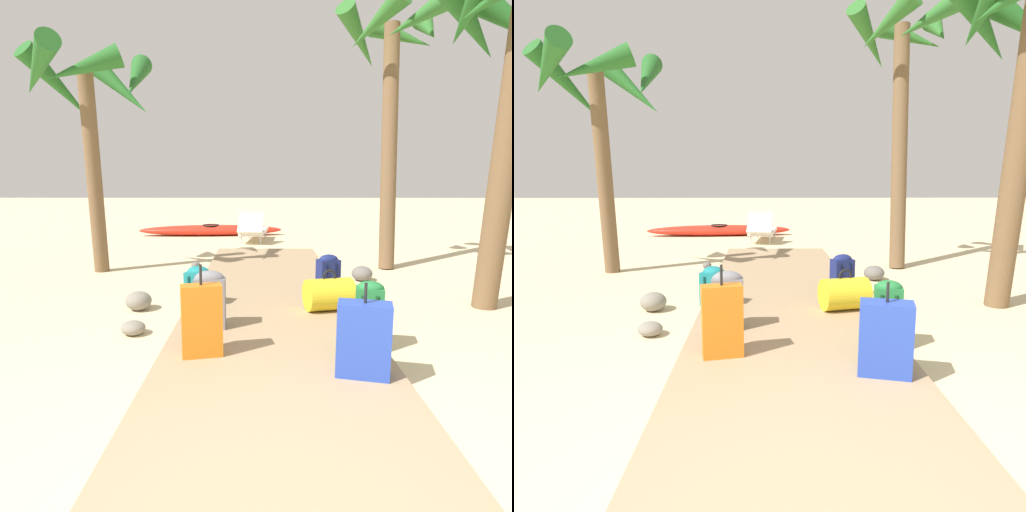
# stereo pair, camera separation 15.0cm
# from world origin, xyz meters

# --- Properties ---
(ground_plane) EXTENTS (60.00, 60.00, 0.00)m
(ground_plane) POSITION_xyz_m (0.00, 3.15, 0.00)
(ground_plane) COLOR beige
(boardwalk) EXTENTS (2.07, 7.88, 0.08)m
(boardwalk) POSITION_xyz_m (0.00, 3.94, 0.04)
(boardwalk) COLOR tan
(boardwalk) RESTS_ON ground
(backpack_grey) EXTENTS (0.33, 0.21, 0.61)m
(backpack_grey) POSITION_xyz_m (-0.65, 2.68, 0.40)
(backpack_grey) COLOR slate
(backpack_grey) RESTS_ON boardwalk
(suitcase_orange) EXTENTS (0.38, 0.23, 0.83)m
(suitcase_orange) POSITION_xyz_m (-0.64, 1.94, 0.40)
(suitcase_orange) COLOR orange
(suitcase_orange) RESTS_ON boardwalk
(duffel_bag_yellow) EXTENTS (0.62, 0.49, 0.49)m
(duffel_bag_yellow) POSITION_xyz_m (0.69, 3.32, 0.27)
(duffel_bag_yellow) COLOR gold
(duffel_bag_yellow) RESTS_ON boardwalk
(backpack_green) EXTENTS (0.29, 0.26, 0.60)m
(backpack_green) POSITION_xyz_m (0.91, 2.28, 0.40)
(backpack_green) COLOR #237538
(backpack_green) RESTS_ON boardwalk
(suitcase_blue) EXTENTS (0.46, 0.31, 0.76)m
(suitcase_blue) POSITION_xyz_m (0.69, 1.56, 0.38)
(suitcase_blue) COLOR #2847B7
(suitcase_blue) RESTS_ON boardwalk
(backpack_teal) EXTENTS (0.35, 0.31, 0.49)m
(backpack_teal) POSITION_xyz_m (-0.89, 3.53, 0.34)
(backpack_teal) COLOR #197A7F
(backpack_teal) RESTS_ON boardwalk
(backpack_navy) EXTENTS (0.33, 0.28, 0.53)m
(backpack_navy) POSITION_xyz_m (0.81, 4.13, 0.36)
(backpack_navy) COLOR navy
(backpack_navy) RESTS_ON boardwalk
(palm_tree_far_left) EXTENTS (2.21, 2.28, 3.79)m
(palm_tree_far_left) POSITION_xyz_m (-2.92, 5.78, 2.93)
(palm_tree_far_left) COLOR brown
(palm_tree_far_left) RESTS_ON ground
(palm_tree_far_right) EXTENTS (1.93, 2.02, 4.63)m
(palm_tree_far_right) POSITION_xyz_m (2.16, 6.30, 3.53)
(palm_tree_far_right) COLOR brown
(palm_tree_far_right) RESTS_ON ground
(lounge_chair) EXTENTS (0.79, 1.61, 0.78)m
(lounge_chair) POSITION_xyz_m (-0.30, 9.44, 0.33)
(lounge_chair) COLOR white
(lounge_chair) RESTS_ON ground
(kayak) EXTENTS (4.07, 0.96, 0.31)m
(kayak) POSITION_xyz_m (-1.52, 10.68, 0.15)
(kayak) COLOR red
(kayak) RESTS_ON ground
(rock_right_mid) EXTENTS (0.38, 0.39, 0.23)m
(rock_right_mid) POSITION_xyz_m (1.51, 5.17, 0.12)
(rock_right_mid) COLOR slate
(rock_right_mid) RESTS_ON ground
(rock_left_far) EXTENTS (0.37, 0.36, 0.15)m
(rock_left_far) POSITION_xyz_m (-1.47, 2.68, 0.07)
(rock_left_far) COLOR gray
(rock_left_far) RESTS_ON ground
(rock_left_near) EXTENTS (0.43, 0.43, 0.24)m
(rock_left_near) POSITION_xyz_m (-1.65, 3.56, 0.12)
(rock_left_near) COLOR gray
(rock_left_near) RESTS_ON ground
(rock_left_mid) EXTENTS (0.21, 0.24, 0.11)m
(rock_left_mid) POSITION_xyz_m (-1.31, 6.17, 0.05)
(rock_left_mid) COLOR slate
(rock_left_mid) RESTS_ON ground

